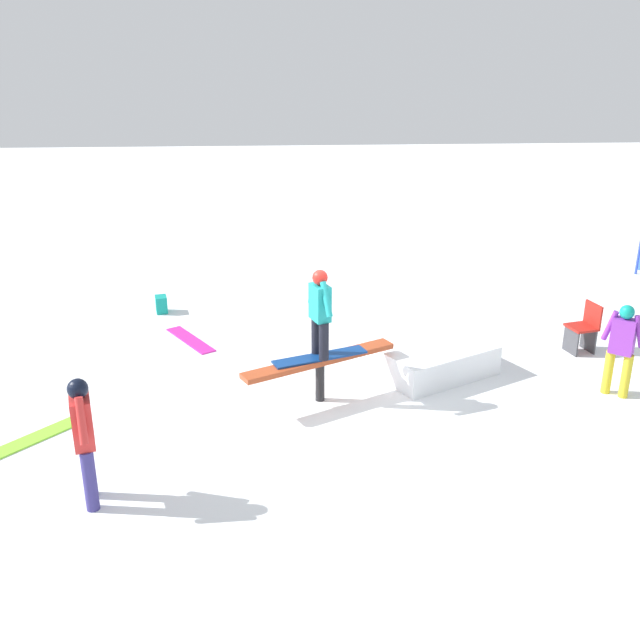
{
  "coord_description": "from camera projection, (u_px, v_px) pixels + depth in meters",
  "views": [
    {
      "loc": [
        0.64,
        9.63,
        5.0
      ],
      "look_at": [
        0.0,
        0.0,
        1.3
      ],
      "focal_mm": 40.0,
      "sensor_mm": 36.0,
      "label": 1
    }
  ],
  "objects": [
    {
      "name": "loose_snowboard_lime",
      "position": [
        36.0,
        437.0,
        9.75
      ],
      "size": [
        1.14,
        1.19,
        0.02
      ],
      "primitive_type": "cube",
      "rotation": [
        0.0,
        0.0,
        3.96
      ],
      "color": "#89DE34",
      "rests_on": "ground"
    },
    {
      "name": "backpack_on_snow",
      "position": [
        161.0,
        304.0,
        14.32
      ],
      "size": [
        0.28,
        0.34,
        0.34
      ],
      "primitive_type": "cube",
      "rotation": [
        0.0,
        0.0,
        4.93
      ],
      "color": "#139588",
      "rests_on": "ground"
    },
    {
      "name": "bystander_purple",
      "position": [
        622.0,
        345.0,
        10.68
      ],
      "size": [
        0.54,
        0.46,
        1.46
      ],
      "rotation": [
        0.0,
        0.0,
        2.46
      ],
      "color": "gold",
      "rests_on": "ground"
    },
    {
      "name": "bystander_red",
      "position": [
        84.0,
        435.0,
        8.06
      ],
      "size": [
        0.31,
        0.67,
        1.6
      ],
      "rotation": [
        0.0,
        0.0,
        1.84
      ],
      "color": "navy",
      "rests_on": "ground"
    },
    {
      "name": "rail_feature",
      "position": [
        320.0,
        364.0,
        10.59
      ],
      "size": [
        2.35,
        1.4,
        0.7
      ],
      "rotation": [
        0.0,
        0.0,
        0.48
      ],
      "color": "black",
      "rests_on": "ground"
    },
    {
      "name": "folding_chair",
      "position": [
        584.0,
        329.0,
        12.39
      ],
      "size": [
        0.53,
        0.53,
        0.88
      ],
      "rotation": [
        0.0,
        0.0,
        1.8
      ],
      "color": "#3F3F44",
      "rests_on": "ground"
    },
    {
      "name": "snow_kicker_ramp",
      "position": [
        428.0,
        356.0,
        11.73
      ],
      "size": [
        2.29,
        2.16,
        0.48
      ],
      "primitive_type": "cube",
      "rotation": [
        0.0,
        0.0,
        0.48
      ],
      "color": "white",
      "rests_on": "ground"
    },
    {
      "name": "loose_snowboard_magenta",
      "position": [
        190.0,
        340.0,
        13.0
      ],
      "size": [
        1.01,
        1.37,
        0.02
      ],
      "primitive_type": "cube",
      "rotation": [
        0.0,
        0.0,
        2.14
      ],
      "color": "#D1229D",
      "rests_on": "ground"
    },
    {
      "name": "ground_plane",
      "position": [
        320.0,
        400.0,
        10.81
      ],
      "size": [
        60.0,
        60.0,
        0.0
      ],
      "primitive_type": "plane",
      "color": "white"
    },
    {
      "name": "main_rider_on_rail",
      "position": [
        320.0,
        315.0,
        10.31
      ],
      "size": [
        1.45,
        0.77,
        1.36
      ],
      "rotation": [
        0.0,
        0.0,
        0.36
      ],
      "color": "navy",
      "rests_on": "rail_feature"
    }
  ]
}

